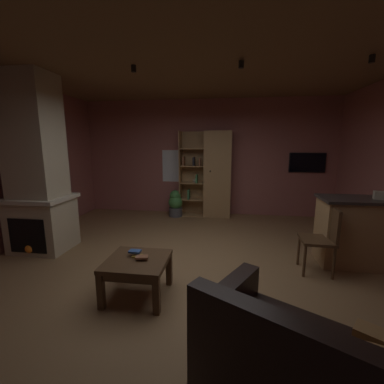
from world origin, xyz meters
The scene contains 20 objects.
floor centered at (0.00, 0.00, -0.01)m, with size 6.16×6.16×0.02m, color olive.
wall_back centered at (0.00, 3.11, 1.42)m, with size 6.28×0.06×2.83m, color #9E5B56.
ceiling centered at (0.00, 0.00, 2.84)m, with size 6.16×6.16×0.02m, color brown.
window_pane_back centered at (-0.82, 3.08, 1.21)m, with size 0.64×0.01×0.80m, color white.
stone_fireplace centered at (-2.53, 0.40, 1.28)m, with size 0.95×0.79×2.83m.
bookshelf_cabinet centered at (0.20, 2.84, 1.02)m, with size 1.24×0.41×2.06m.
kitchen_bar_counter centered at (2.63, 0.51, 0.50)m, with size 1.53×0.60×1.00m.
tissue_box centered at (2.61, 0.48, 1.06)m, with size 0.12×0.12×0.11m, color #BFB299.
leather_couch centered at (1.10, -1.83, 0.30)m, with size 1.69×1.47×0.84m.
coffee_table centered at (-0.49, -0.69, 0.37)m, with size 0.69×0.66×0.46m.
table_book_0 centered at (-0.50, -0.64, 0.47)m, with size 0.11×0.08×0.02m, color gold.
table_book_1 centered at (-0.42, -0.71, 0.49)m, with size 0.14×0.09×0.02m, color brown.
table_book_2 centered at (-0.54, -0.62, 0.51)m, with size 0.13×0.09×0.02m, color #2D4C8C.
dining_chair centered at (1.84, 0.19, 0.53)m, with size 0.44×0.44×0.92m.
potted_floor_plant centered at (-0.72, 2.67, 0.32)m, with size 0.34×0.35×0.65m.
wall_mounted_tv centered at (2.39, 3.05, 1.33)m, with size 0.82×0.06×0.46m.
track_light_spot_0 centered at (-2.21, 0.21, 2.76)m, with size 0.07×0.07×0.09m, color black.
track_light_spot_1 centered at (-0.78, 0.25, 2.76)m, with size 0.07×0.07×0.09m, color black.
track_light_spot_2 centered at (0.66, 0.26, 2.76)m, with size 0.07×0.07×0.09m, color black.
track_light_spot_3 centered at (2.20, 0.25, 2.76)m, with size 0.07×0.07×0.09m, color black.
Camera 1 is at (0.51, -3.30, 1.75)m, focal length 23.79 mm.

